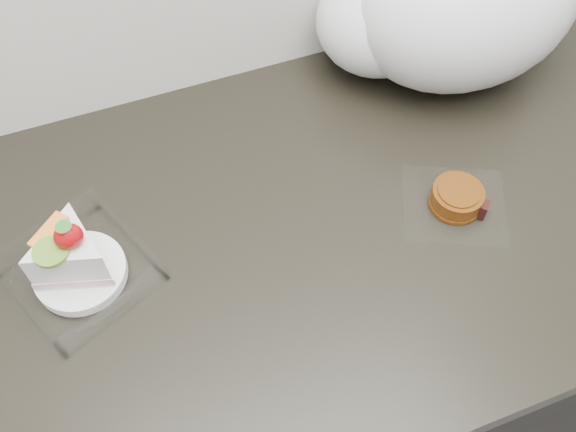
{
  "coord_description": "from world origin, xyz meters",
  "views": [
    {
      "loc": [
        -0.17,
        1.25,
        1.62
      ],
      "look_at": [
        -0.01,
        1.69,
        0.94
      ],
      "focal_mm": 40.0,
      "sensor_mm": 36.0,
      "label": 1
    }
  ],
  "objects": [
    {
      "name": "plastic_bag",
      "position": [
        0.32,
        1.9,
        1.03
      ],
      "size": [
        0.41,
        0.31,
        0.32
      ],
      "rotation": [
        0.0,
        0.0,
        -0.12
      ],
      "color": "silver",
      "rests_on": "counter"
    },
    {
      "name": "mooncake_wrap",
      "position": [
        0.22,
        1.65,
        0.91
      ],
      "size": [
        0.18,
        0.18,
        0.03
      ],
      "rotation": [
        0.0,
        0.0,
        -0.26
      ],
      "color": "white",
      "rests_on": "counter"
    },
    {
      "name": "counter",
      "position": [
        0.0,
        1.69,
        0.45
      ],
      "size": [
        2.04,
        0.64,
        0.9
      ],
      "color": "black",
      "rests_on": "ground"
    },
    {
      "name": "cake_tray",
      "position": [
        -0.28,
        1.72,
        0.93
      ],
      "size": [
        0.21,
        0.21,
        0.12
      ],
      "rotation": [
        0.0,
        0.0,
        0.41
      ],
      "color": "white",
      "rests_on": "counter"
    }
  ]
}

